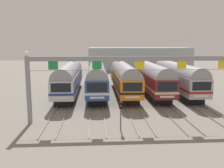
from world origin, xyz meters
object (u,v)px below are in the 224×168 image
object	(u,v)px
yard_signal_mast	(121,110)
commuter_train_maroon	(151,77)
commuter_train_silver	(69,77)
commuter_train_orange	(124,77)
commuter_train_stainless	(177,76)
catenary_gantry	(140,69)
commuter_train_blue	(97,77)

from	to	relation	value
yard_signal_mast	commuter_train_maroon	bearing A→B (deg)	68.81
commuter_train_silver	yard_signal_mast	distance (m)	17.15
commuter_train_orange	yard_signal_mast	xyz separation A→B (m)	(-2.06, -15.97, -0.84)
commuter_train_stainless	yard_signal_mast	bearing A→B (deg)	-122.87
commuter_train_silver	commuter_train_maroon	bearing A→B (deg)	-0.02
commuter_train_silver	yard_signal_mast	bearing A→B (deg)	-68.81
commuter_train_maroon	yard_signal_mast	distance (m)	17.15
commuter_train_orange	commuter_train_maroon	xyz separation A→B (m)	(4.13, -0.00, -0.00)
commuter_train_orange	commuter_train_stainless	xyz separation A→B (m)	(8.26, -0.00, -0.00)
yard_signal_mast	commuter_train_silver	bearing A→B (deg)	111.19
commuter_train_orange	catenary_gantry	distance (m)	13.74
catenary_gantry	yard_signal_mast	size ratio (longest dim) A/B	8.27
commuter_train_maroon	catenary_gantry	xyz separation A→B (m)	(-4.13, -13.49, 2.56)
commuter_train_stainless	yard_signal_mast	size ratio (longest dim) A/B	6.87
commuter_train_orange	commuter_train_silver	bearing A→B (deg)	180.00
commuter_train_blue	commuter_train_stainless	distance (m)	12.38
commuter_train_silver	commuter_train_blue	bearing A→B (deg)	-0.06
commuter_train_silver	catenary_gantry	size ratio (longest dim) A/B	0.83
commuter_train_silver	commuter_train_orange	bearing A→B (deg)	0.00
commuter_train_blue	commuter_train_silver	bearing A→B (deg)	179.94
commuter_train_orange	yard_signal_mast	size ratio (longest dim) A/B	6.87
commuter_train_silver	yard_signal_mast	xyz separation A→B (m)	(6.19, -15.97, -0.84)
commuter_train_stainless	commuter_train_maroon	bearing A→B (deg)	180.00
commuter_train_silver	commuter_train_orange	world-z (taller)	same
commuter_train_blue	yard_signal_mast	size ratio (longest dim) A/B	6.87
commuter_train_stainless	catenary_gantry	bearing A→B (deg)	-121.46
commuter_train_blue	commuter_train_orange	size ratio (longest dim) A/B	1.00
commuter_train_blue	commuter_train_maroon	size ratio (longest dim) A/B	1.00
commuter_train_silver	commuter_train_stainless	xyz separation A→B (m)	(16.51, -0.00, -0.00)
commuter_train_silver	commuter_train_maroon	xyz separation A→B (m)	(12.38, -0.00, -0.00)
commuter_train_maroon	commuter_train_stainless	size ratio (longest dim) A/B	1.00
commuter_train_stainless	commuter_train_silver	bearing A→B (deg)	179.98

